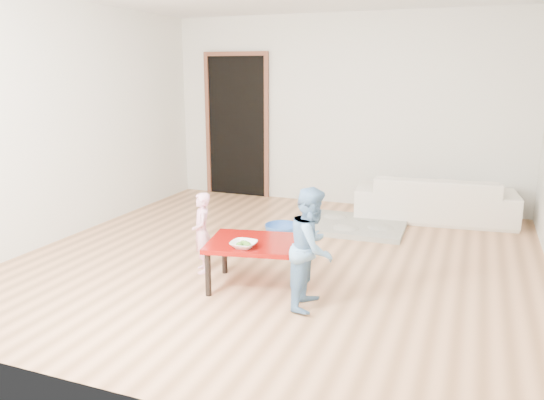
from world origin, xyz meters
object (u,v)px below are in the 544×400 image
Objects in this scene: bowl at (244,245)px; basin at (282,230)px; child_blue at (312,248)px; sofa at (435,198)px; child_pink at (202,233)px; red_table at (257,264)px.

bowl is 0.54× the size of basin.
bowl is 1.75m from basin.
basin is at bearing 25.75° from child_blue.
child_pink is at bearing 49.00° from sofa.
red_table is at bearing -77.95° from basin.
red_table is (-1.25, -2.79, -0.07)m from sofa.
red_table is 1.10× the size of child_pink.
sofa is 3.23m from child_pink.
bowl is at bearing 61.03° from sofa.
basin is at bearing 134.73° from child_pink.
red_table is 2.08× the size of basin.
child_pink is at bearing 166.33° from red_table.
basin is (0.30, 1.33, -0.32)m from child_pink.
bowl is (-1.28, -2.99, 0.16)m from sofa.
red_table reaches higher than basin.
red_table is 3.85× the size of bowl.
red_table is at bearing 79.49° from bowl.
child_blue is 1.94m from basin.
red_table is 0.31m from bowl.
sofa is 1.99× the size of child_blue.
sofa is at bearing -14.66° from child_blue.
child_pink is (-1.87, -2.64, 0.10)m from sofa.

